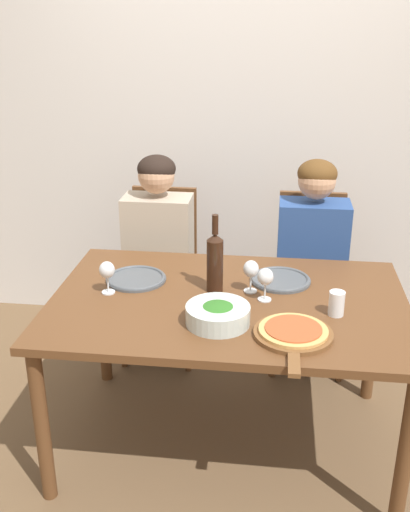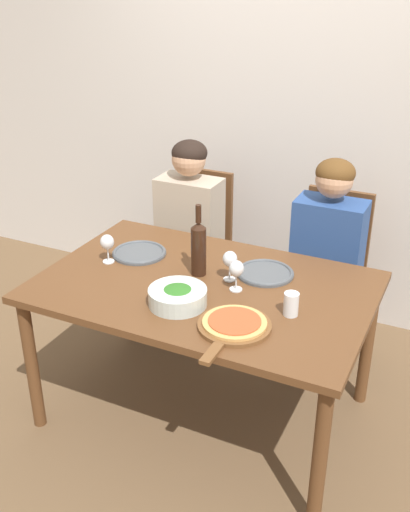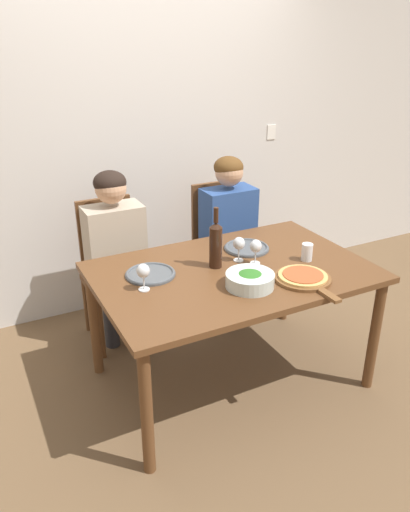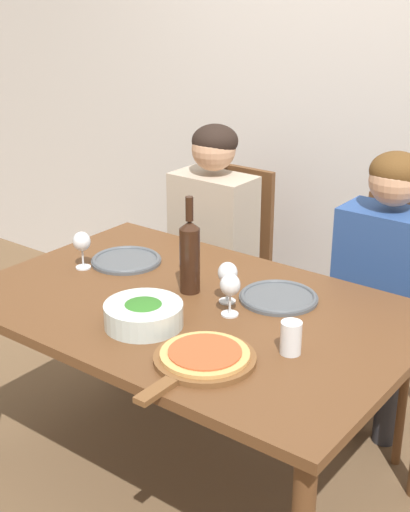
{
  "view_description": "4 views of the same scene",
  "coord_description": "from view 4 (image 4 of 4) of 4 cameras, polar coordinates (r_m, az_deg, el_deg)",
  "views": [
    {
      "loc": [
        0.18,
        -2.36,
        1.94
      ],
      "look_at": [
        -0.12,
        0.13,
        0.91
      ],
      "focal_mm": 42.0,
      "sensor_mm": 36.0,
      "label": 1
    },
    {
      "loc": [
        1.08,
        -2.25,
        2.13
      ],
      "look_at": [
        0.01,
        -0.02,
        0.93
      ],
      "focal_mm": 42.0,
      "sensor_mm": 36.0,
      "label": 2
    },
    {
      "loc": [
        -1.32,
        -2.22,
        2.02
      ],
      "look_at": [
        -0.12,
        0.13,
        0.83
      ],
      "focal_mm": 35.0,
      "sensor_mm": 36.0,
      "label": 3
    },
    {
      "loc": [
        1.41,
        -1.78,
        1.85
      ],
      "look_at": [
        0.03,
        0.03,
        0.95
      ],
      "focal_mm": 50.0,
      "sensor_mm": 36.0,
      "label": 4
    }
  ],
  "objects": [
    {
      "name": "dinner_plate_left",
      "position": [
        2.88,
        -6.32,
        -0.31
      ],
      "size": [
        0.28,
        0.28,
        0.02
      ],
      "color": "#4C5156",
      "rests_on": "dining_table"
    },
    {
      "name": "wine_glass_left",
      "position": [
        2.81,
        -9.89,
        0.99
      ],
      "size": [
        0.07,
        0.07,
        0.15
      ],
      "color": "silver",
      "rests_on": "dining_table"
    },
    {
      "name": "pizza_on_board",
      "position": [
        2.15,
        -0.15,
        -8.14
      ],
      "size": [
        0.31,
        0.45,
        0.04
      ],
      "color": "brown",
      "rests_on": "dining_table"
    },
    {
      "name": "ground_plane",
      "position": [
        2.93,
        -0.99,
        -17.5
      ],
      "size": [
        40.0,
        40.0,
        0.0
      ],
      "primitive_type": "plane",
      "color": "brown"
    },
    {
      "name": "chair_left",
      "position": [
        3.49,
        1.64,
        -0.65
      ],
      "size": [
        0.42,
        0.42,
        0.99
      ],
      "color": "brown",
      "rests_on": "ground"
    },
    {
      "name": "broccoli_bowl",
      "position": [
        2.36,
        -4.94,
        -4.67
      ],
      "size": [
        0.26,
        0.26,
        0.08
      ],
      "color": "silver",
      "rests_on": "dining_table"
    },
    {
      "name": "dinner_plate_right",
      "position": [
        2.56,
        5.91,
        -3.29
      ],
      "size": [
        0.28,
        0.28,
        0.02
      ],
      "color": "#4C5156",
      "rests_on": "dining_table"
    },
    {
      "name": "wine_glass_centre",
      "position": [
        2.49,
        1.82,
        -1.51
      ],
      "size": [
        0.07,
        0.07,
        0.15
      ],
      "color": "silver",
      "rests_on": "dining_table"
    },
    {
      "name": "chair_right",
      "position": [
        3.12,
        14.64,
        -4.28
      ],
      "size": [
        0.42,
        0.42,
        0.99
      ],
      "color": "brown",
      "rests_on": "ground"
    },
    {
      "name": "wine_glass_right",
      "position": [
        2.39,
        2.02,
        -2.49
      ],
      "size": [
        0.07,
        0.07,
        0.15
      ],
      "color": "silver",
      "rests_on": "dining_table"
    },
    {
      "name": "water_tumbler",
      "position": [
        2.2,
        6.89,
        -6.51
      ],
      "size": [
        0.07,
        0.07,
        0.11
      ],
      "color": "silver",
      "rests_on": "dining_table"
    },
    {
      "name": "back_wall",
      "position": [
        3.43,
        12.82,
        12.81
      ],
      "size": [
        10.0,
        0.06,
        2.7
      ],
      "color": "silver",
      "rests_on": "ground"
    },
    {
      "name": "dining_table",
      "position": [
        2.55,
        -1.09,
        -5.49
      ],
      "size": [
        1.57,
        1.02,
        0.77
      ],
      "color": "brown",
      "rests_on": "ground"
    },
    {
      "name": "person_woman",
      "position": [
        3.33,
        0.5,
        2.19
      ],
      "size": [
        0.47,
        0.51,
        1.22
      ],
      "color": "#28282D",
      "rests_on": "ground"
    },
    {
      "name": "person_man",
      "position": [
        2.93,
        14.13,
        -1.3
      ],
      "size": [
        0.47,
        0.51,
        1.22
      ],
      "color": "#28282D",
      "rests_on": "ground"
    },
    {
      "name": "wine_bottle",
      "position": [
        2.55,
        -1.23,
        0.11
      ],
      "size": [
        0.07,
        0.07,
        0.36
      ],
      "color": "black",
      "rests_on": "dining_table"
    }
  ]
}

